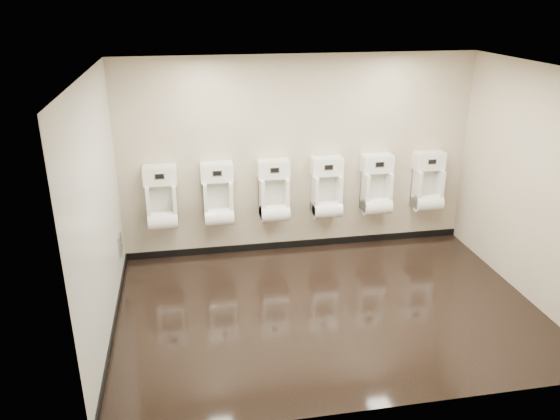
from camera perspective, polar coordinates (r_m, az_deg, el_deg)
The scene contains 16 objects.
ground at distance 6.71m, azimuth 5.00°, elevation -10.16°, with size 5.00×3.50×0.00m, color black.
ceiling at distance 5.75m, azimuth 5.93°, elevation 14.29°, with size 5.00×3.50×0.00m, color white.
back_wall at distance 7.70m, azimuth 1.99°, elevation 5.62°, with size 5.00×0.02×2.80m, color #BDB098.
front_wall at distance 4.58m, azimuth 11.23°, elevation -6.49°, with size 5.00×0.02×2.80m, color #BDB098.
left_wall at distance 5.95m, azimuth -18.46°, elevation -0.43°, with size 0.02×3.50×2.80m, color #BDB098.
right_wall at distance 7.15m, azimuth 25.13°, elevation 2.26°, with size 0.02×3.50×2.80m, color #BDB098.
tile_overlay_left at distance 5.95m, azimuth -18.41°, elevation -0.43°, with size 0.01×3.50×2.80m, color white.
skirting_back at distance 8.17m, azimuth 1.88°, elevation -3.54°, with size 5.00×0.02×0.10m, color black.
skirting_left at distance 6.56m, azimuth -16.95°, elevation -11.42°, with size 0.02×3.50×0.10m, color black.
access_panel at distance 7.39m, azimuth -16.37°, elevation -3.44°, with size 0.04×0.25×0.25m.
urinal_0 at distance 7.56m, azimuth -12.24°, elevation 0.81°, with size 0.46×0.34×0.85m.
urinal_1 at distance 7.57m, azimuth -6.49°, elevation 1.19°, with size 0.46×0.34×0.85m.
urinal_2 at distance 7.65m, azimuth -0.62°, elevation 1.56°, with size 0.46×0.34×0.85m.
urinal_3 at distance 7.80m, azimuth 4.91°, elevation 1.90°, with size 0.46×0.34×0.85m.
urinal_4 at distance 8.02m, azimuth 10.06°, elevation 2.19°, with size 0.46×0.34×0.85m.
urinal_5 at distance 8.32m, azimuth 15.18°, elevation 2.47°, with size 0.46×0.34×0.85m.
Camera 1 is at (-1.57, -5.48, 3.53)m, focal length 35.00 mm.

